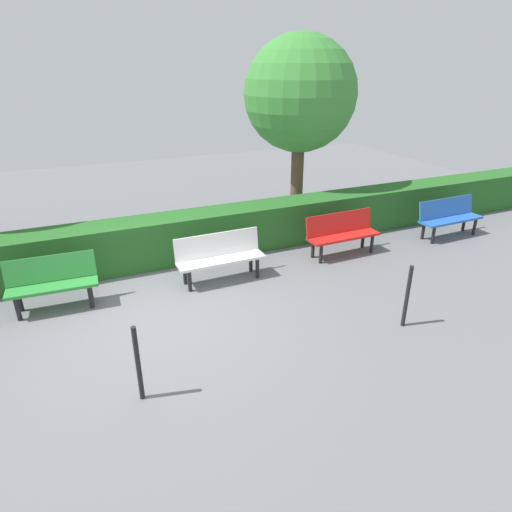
# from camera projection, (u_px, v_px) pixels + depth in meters

# --- Properties ---
(ground_plane) EXTENTS (24.18, 24.18, 0.00)m
(ground_plane) POSITION_uv_depth(u_px,v_px,m) (161.00, 316.00, 6.89)
(ground_plane) COLOR slate
(bench_blue) EXTENTS (1.58, 0.50, 0.86)m
(bench_blue) POSITION_uv_depth(u_px,v_px,m) (449.00, 216.00, 9.88)
(bench_blue) COLOR blue
(bench_blue) RESTS_ON ground_plane
(bench_red) EXTENTS (1.56, 0.49, 0.86)m
(bench_red) POSITION_uv_depth(u_px,v_px,m) (342.00, 232.00, 8.94)
(bench_red) COLOR red
(bench_red) RESTS_ON ground_plane
(bench_white) EXTENTS (1.59, 0.47, 0.86)m
(bench_white) POSITION_uv_depth(u_px,v_px,m) (220.00, 255.00, 7.88)
(bench_white) COLOR white
(bench_white) RESTS_ON ground_plane
(bench_green) EXTENTS (1.38, 0.53, 0.86)m
(bench_green) POSITION_uv_depth(u_px,v_px,m) (52.00, 281.00, 6.96)
(bench_green) COLOR #2D8C38
(bench_green) RESTS_ON ground_plane
(hedge_row) EXTENTS (20.18, 0.75, 0.92)m
(hedge_row) POSITION_uv_depth(u_px,v_px,m) (199.00, 235.00, 8.86)
(hedge_row) COLOR #266023
(hedge_row) RESTS_ON ground_plane
(tree_near) EXTENTS (2.62, 2.62, 4.30)m
(tree_near) POSITION_uv_depth(u_px,v_px,m) (300.00, 95.00, 10.05)
(tree_near) COLOR brown
(tree_near) RESTS_ON ground_plane
(railing_post_mid) EXTENTS (0.06, 0.06, 1.00)m
(railing_post_mid) POSITION_uv_depth(u_px,v_px,m) (407.00, 297.00, 6.45)
(railing_post_mid) COLOR black
(railing_post_mid) RESTS_ON ground_plane
(railing_post_far) EXTENTS (0.06, 0.06, 1.00)m
(railing_post_far) POSITION_uv_depth(u_px,v_px,m) (138.00, 364.00, 5.02)
(railing_post_far) COLOR black
(railing_post_far) RESTS_ON ground_plane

